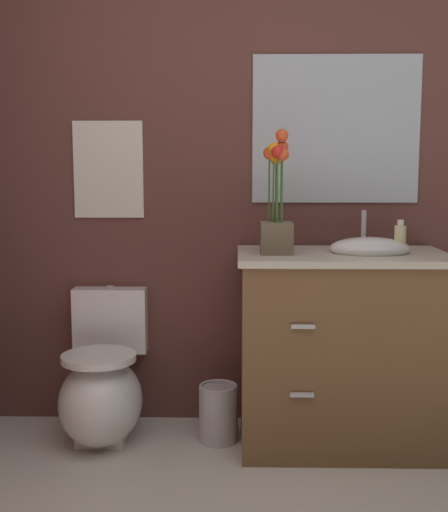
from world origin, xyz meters
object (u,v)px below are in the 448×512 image
at_px(soap_bottle, 400,239).
at_px(wall_poster, 108,170).
at_px(toilet, 103,389).
at_px(flower_vase, 277,210).
at_px(wall_mirror, 336,129).
at_px(trash_bin, 218,413).
at_px(vanity_cabinet, 341,347).

height_order(soap_bottle, wall_poster, wall_poster).
bearing_deg(toilet, soap_bottle, -2.62).
height_order(flower_vase, wall_poster, wall_poster).
bearing_deg(toilet, wall_mirror, 13.68).
xyz_separation_m(soap_bottle, wall_poster, (-1.34, 0.33, 0.30)).
xyz_separation_m(toilet, wall_poster, (-0.00, 0.27, 1.02)).
relative_size(soap_bottle, trash_bin, 0.55).
height_order(toilet, vanity_cabinet, vanity_cabinet).
distance_m(soap_bottle, wall_mirror, 0.64).
bearing_deg(soap_bottle, trash_bin, 176.44).
relative_size(trash_bin, wall_poster, 0.58).
relative_size(toilet, wall_mirror, 0.86).
bearing_deg(vanity_cabinet, wall_poster, 165.06).
xyz_separation_m(toilet, vanity_cabinet, (1.10, -0.03, 0.21)).
height_order(toilet, wall_poster, wall_poster).
distance_m(vanity_cabinet, wall_poster, 1.39).
height_order(flower_vase, soap_bottle, flower_vase).
height_order(vanity_cabinet, trash_bin, vanity_cabinet).
xyz_separation_m(toilet, soap_bottle, (1.34, -0.06, 0.72)).
bearing_deg(wall_poster, wall_mirror, 0.00).
distance_m(toilet, flower_vase, 1.16).
xyz_separation_m(wall_poster, wall_mirror, (1.10, 0.00, 0.19)).
bearing_deg(soap_bottle, wall_mirror, 126.48).
bearing_deg(vanity_cabinet, toilet, 178.63).
relative_size(vanity_cabinet, trash_bin, 3.94).
bearing_deg(toilet, trash_bin, -1.23).
xyz_separation_m(vanity_cabinet, trash_bin, (-0.56, 0.01, -0.32)).
distance_m(toilet, trash_bin, 0.55).
bearing_deg(trash_bin, flower_vase, -11.63).
bearing_deg(wall_mirror, vanity_cabinet, -89.49).
relative_size(flower_vase, wall_poster, 1.16).
xyz_separation_m(vanity_cabinet, wall_poster, (-1.10, 0.29, 0.80)).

